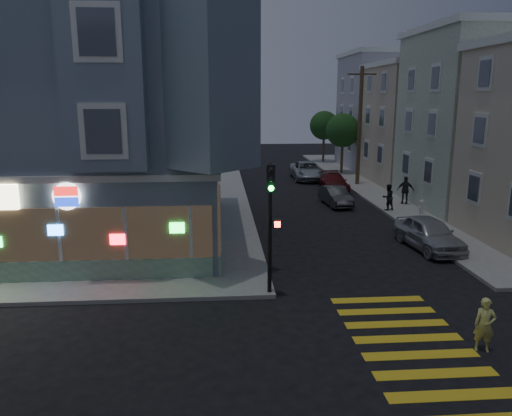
{
  "coord_description": "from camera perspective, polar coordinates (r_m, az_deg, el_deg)",
  "views": [
    {
      "loc": [
        1.07,
        -14.2,
        6.91
      ],
      "look_at": [
        2.66,
        6.69,
        2.22
      ],
      "focal_mm": 35.0,
      "sensor_mm": 36.0,
      "label": 1
    }
  ],
  "objects": [
    {
      "name": "parked_car_d",
      "position": [
        42.67,
        5.89,
        4.26
      ],
      "size": [
        2.52,
        5.41,
        1.5
      ],
      "primitive_type": "imported",
      "rotation": [
        0.0,
        0.0,
        -0.01
      ],
      "color": "#AAAFB5",
      "rests_on": "ground"
    },
    {
      "name": "parked_car_b",
      "position": [
        32.65,
        9.08,
        1.35
      ],
      "size": [
        1.66,
        3.83,
        1.22
      ],
      "primitive_type": "imported",
      "rotation": [
        0.0,
        0.0,
        0.1
      ],
      "color": "#343739",
      "rests_on": "ground"
    },
    {
      "name": "traffic_signal",
      "position": [
        16.87,
        1.71,
        0.14
      ],
      "size": [
        0.54,
        0.52,
        4.6
      ],
      "rotation": [
        0.0,
        0.0,
        -0.08
      ],
      "color": "black",
      "rests_on": "sidewalk_nw"
    },
    {
      "name": "corner_building",
      "position": [
        26.18,
        -20.3,
        9.47
      ],
      "size": [
        14.6,
        14.6,
        11.4
      ],
      "color": "slate",
      "rests_on": "sidewalk_nw"
    },
    {
      "name": "ground",
      "position": [
        15.83,
        -8.0,
        -13.39
      ],
      "size": [
        120.0,
        120.0,
        0.0
      ],
      "primitive_type": "plane",
      "color": "black",
      "rests_on": "ground"
    },
    {
      "name": "pedestrian_b",
      "position": [
        33.34,
        16.71,
        1.96
      ],
      "size": [
        1.13,
        0.72,
        1.79
      ],
      "primitive_type": "imported",
      "rotation": [
        0.0,
        0.0,
        2.85
      ],
      "color": "#26242C",
      "rests_on": "sidewalk_ne"
    },
    {
      "name": "pedestrian_a",
      "position": [
        31.27,
        14.85,
        1.21
      ],
      "size": [
        0.92,
        0.81,
        1.59
      ],
      "primitive_type": "imported",
      "rotation": [
        0.0,
        0.0,
        3.46
      ],
      "color": "black",
      "rests_on": "sidewalk_ne"
    },
    {
      "name": "street_tree_near",
      "position": [
        45.67,
        9.89,
        8.71
      ],
      "size": [
        3.0,
        3.0,
        5.3
      ],
      "color": "#4C3826",
      "rests_on": "sidewalk_ne"
    },
    {
      "name": "row_house_d",
      "position": [
        51.62,
        16.87,
        10.43
      ],
      "size": [
        12.0,
        8.6,
        10.5
      ],
      "primitive_type": "cube",
      "color": "#A9A2B2",
      "rests_on": "sidewalk_ne"
    },
    {
      "name": "sidewalk_nw",
      "position": [
        40.53,
        -25.35,
        1.7
      ],
      "size": [
        33.0,
        42.0,
        0.15
      ],
      "primitive_type": "cube",
      "color": "gray",
      "rests_on": "ground"
    },
    {
      "name": "row_house_c",
      "position": [
        43.37,
        21.07,
        8.82
      ],
      "size": [
        12.0,
        8.6,
        9.0
      ],
      "primitive_type": "cube",
      "color": "beige",
      "rests_on": "sidewalk_ne"
    },
    {
      "name": "utility_pole",
      "position": [
        39.79,
        11.77,
        9.33
      ],
      "size": [
        2.2,
        0.3,
        9.0
      ],
      "color": "#4C3826",
      "rests_on": "sidewalk_ne"
    },
    {
      "name": "parked_car_c",
      "position": [
        37.87,
        8.88,
        2.94
      ],
      "size": [
        1.85,
        4.38,
        1.26
      ],
      "primitive_type": "imported",
      "rotation": [
        0.0,
        0.0,
        -0.02
      ],
      "color": "maroon",
      "rests_on": "ground"
    },
    {
      "name": "fire_hydrant",
      "position": [
        31.02,
        18.38,
        0.19
      ],
      "size": [
        0.46,
        0.27,
        0.81
      ],
      "color": "silver",
      "rests_on": "sidewalk_ne"
    },
    {
      "name": "parked_car_a",
      "position": [
        24.31,
        19.17,
        -2.76
      ],
      "size": [
        2.19,
        4.55,
        1.5
      ],
      "primitive_type": "imported",
      "rotation": [
        0.0,
        0.0,
        0.1
      ],
      "color": "#ADB1B5",
      "rests_on": "ground"
    },
    {
      "name": "running_child",
      "position": [
        15.44,
        24.68,
        -12.04
      ],
      "size": [
        0.65,
        0.54,
        1.53
      ],
      "primitive_type": "imported",
      "rotation": [
        0.0,
        0.0,
        -0.35
      ],
      "color": "#D9DB70",
      "rests_on": "ground"
    },
    {
      "name": "sidewalk_ne",
      "position": [
        43.72,
        25.86,
        2.37
      ],
      "size": [
        24.0,
        42.0,
        0.15
      ],
      "primitive_type": "cube",
      "color": "gray",
      "rests_on": "ground"
    },
    {
      "name": "street_tree_far",
      "position": [
        53.45,
        7.79,
        9.33
      ],
      "size": [
        3.0,
        3.0,
        5.3
      ],
      "color": "#4C3826",
      "rests_on": "sidewalk_ne"
    }
  ]
}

